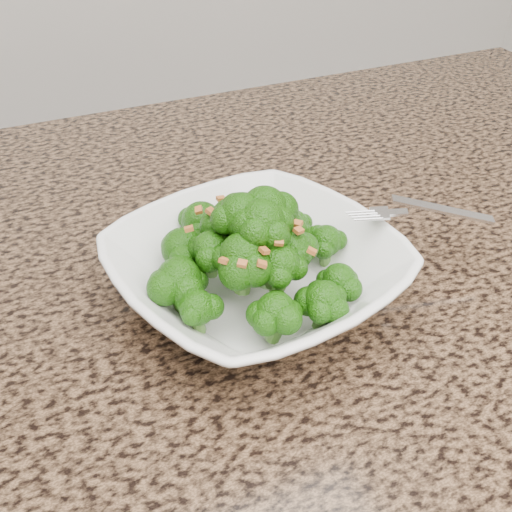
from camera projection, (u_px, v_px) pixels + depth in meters
name	position (u px, v px, depth m)	size (l,w,h in m)	color
granite_counter	(164.00, 361.00, 0.55)	(1.64, 1.04, 0.03)	brown
bowl	(256.00, 273.00, 0.58)	(0.25, 0.25, 0.06)	white
broccoli_pile	(256.00, 212.00, 0.54)	(0.22, 0.22, 0.07)	#1E5D0A
garlic_topping	(256.00, 172.00, 0.52)	(0.13, 0.13, 0.01)	#B9682D
fork	(400.00, 212.00, 0.60)	(0.17, 0.03, 0.01)	silver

